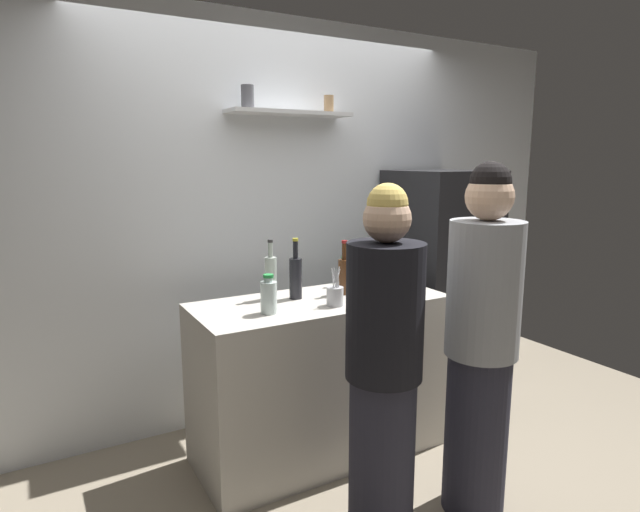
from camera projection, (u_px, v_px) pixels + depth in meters
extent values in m
plane|color=gray|center=(385.00, 496.00, 2.71)|extent=(5.28, 5.28, 0.00)
cube|color=white|center=(278.00, 221.00, 3.54)|extent=(4.80, 0.10, 2.60)
cube|color=silver|center=(290.00, 113.00, 3.29)|extent=(0.80, 0.22, 0.02)
cylinder|color=#4C4C51|center=(248.00, 97.00, 3.14)|extent=(0.08, 0.08, 0.14)
cylinder|color=olive|center=(329.00, 104.00, 3.42)|extent=(0.06, 0.06, 0.11)
cube|color=black|center=(439.00, 284.00, 3.82)|extent=(0.63, 0.63, 1.63)
cylinder|color=#99999E|center=(492.00, 280.00, 3.60)|extent=(0.02, 0.02, 0.45)
cube|color=#B7B2A8|center=(320.00, 377.00, 3.05)|extent=(1.43, 0.61, 0.93)
cube|color=gray|center=(390.00, 284.00, 3.24)|extent=(0.34, 0.24, 0.05)
cylinder|color=#B2B2B7|center=(335.00, 296.00, 2.84)|extent=(0.09, 0.09, 0.10)
cylinder|color=silver|center=(336.00, 284.00, 2.82)|extent=(0.04, 0.01, 0.18)
cylinder|color=silver|center=(337.00, 283.00, 2.84)|extent=(0.01, 0.04, 0.18)
cylinder|color=silver|center=(333.00, 285.00, 2.82)|extent=(0.01, 0.02, 0.17)
cylinder|color=silver|center=(335.00, 284.00, 2.83)|extent=(0.04, 0.02, 0.17)
cylinder|color=silver|center=(337.00, 284.00, 2.84)|extent=(0.02, 0.04, 0.17)
cylinder|color=silver|center=(337.00, 285.00, 2.82)|extent=(0.02, 0.01, 0.17)
cylinder|color=silver|center=(339.00, 287.00, 2.83)|extent=(0.02, 0.02, 0.15)
cylinder|color=#B2BFB2|center=(271.00, 278.00, 2.96)|extent=(0.07, 0.07, 0.24)
cylinder|color=#B2BFB2|center=(270.00, 250.00, 2.94)|extent=(0.03, 0.03, 0.08)
cylinder|color=#333333|center=(270.00, 241.00, 2.93)|extent=(0.03, 0.03, 0.02)
cylinder|color=#19471E|center=(346.00, 271.00, 3.31)|extent=(0.07, 0.07, 0.18)
cylinder|color=#19471E|center=(347.00, 250.00, 3.29)|extent=(0.03, 0.03, 0.08)
cylinder|color=black|center=(347.00, 243.00, 3.28)|extent=(0.03, 0.03, 0.02)
cylinder|color=black|center=(296.00, 279.00, 2.98)|extent=(0.07, 0.07, 0.23)
cylinder|color=black|center=(295.00, 250.00, 2.95)|extent=(0.03, 0.03, 0.10)
cylinder|color=gold|center=(295.00, 240.00, 2.94)|extent=(0.03, 0.03, 0.02)
cylinder|color=#472814|center=(344.00, 277.00, 3.08)|extent=(0.07, 0.07, 0.20)
cylinder|color=#472814|center=(344.00, 251.00, 3.05)|extent=(0.03, 0.03, 0.10)
cylinder|color=maroon|center=(344.00, 242.00, 3.04)|extent=(0.03, 0.03, 0.02)
cylinder|color=silver|center=(269.00, 298.00, 2.69)|extent=(0.08, 0.08, 0.16)
cylinder|color=silver|center=(268.00, 280.00, 2.68)|extent=(0.05, 0.05, 0.02)
cylinder|color=#268C3F|center=(268.00, 276.00, 2.67)|extent=(0.05, 0.05, 0.02)
cylinder|color=#262633|center=(476.00, 432.00, 2.56)|extent=(0.30, 0.30, 0.80)
cylinder|color=gray|center=(484.00, 289.00, 2.43)|extent=(0.34, 0.34, 0.63)
sphere|color=#D8AD8C|center=(490.00, 197.00, 2.36)|extent=(0.22, 0.22, 0.22)
sphere|color=black|center=(490.00, 182.00, 2.34)|extent=(0.18, 0.18, 0.18)
cylinder|color=#262633|center=(382.00, 455.00, 2.40)|extent=(0.30, 0.30, 0.76)
cylinder|color=black|center=(385.00, 311.00, 2.28)|extent=(0.34, 0.34, 0.60)
sphere|color=#D8AD8C|center=(387.00, 219.00, 2.21)|extent=(0.21, 0.21, 0.21)
sphere|color=#D8B759|center=(387.00, 204.00, 2.19)|extent=(0.17, 0.17, 0.17)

